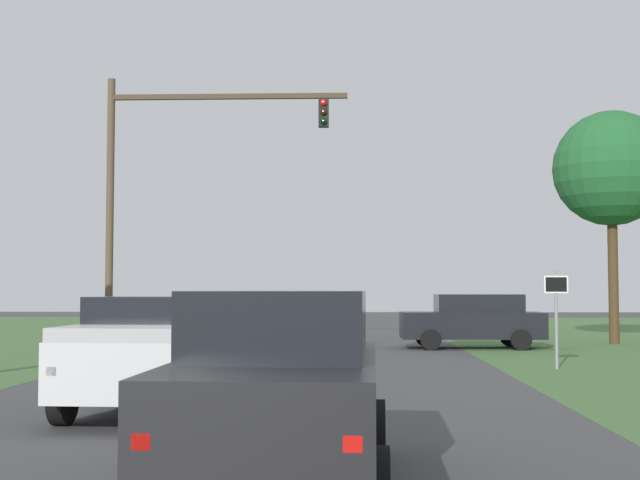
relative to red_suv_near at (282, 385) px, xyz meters
The scene contains 7 objects.
ground_plane 8.86m from the red_suv_near, 96.29° to the left, with size 120.00×120.00×0.00m, color #424244.
red_suv_near is the anchor object (origin of this frame).
pickup_truck_lead 5.93m from the red_suv_near, 115.12° to the left, with size 2.32×4.94×1.87m.
traffic_light 20.08m from the red_suv_near, 105.30° to the left, with size 7.67×0.40×8.72m.
keep_moving_sign 14.67m from the red_suv_near, 66.76° to the left, with size 0.60×0.09×2.46m.
oak_tree_right 26.41m from the red_suv_near, 66.76° to the left, with size 4.23×4.23×8.54m.
crossing_suv_far 21.72m from the red_suv_near, 77.34° to the left, with size 4.76×2.17×1.82m.
Camera 1 is at (1.67, -5.25, 1.98)m, focal length 49.62 mm.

